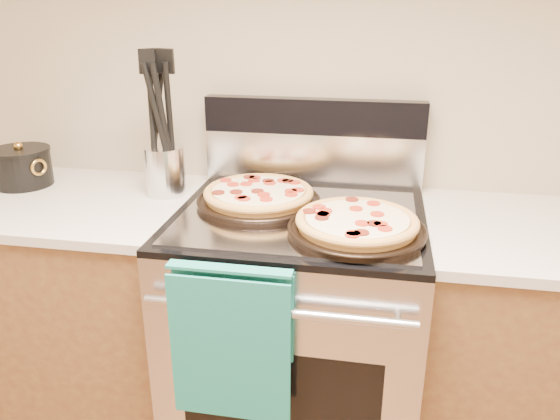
% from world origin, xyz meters
% --- Properties ---
extents(wall_back, '(4.00, 0.00, 4.00)m').
position_xyz_m(wall_back, '(0.00, 2.00, 1.35)').
color(wall_back, tan).
rests_on(wall_back, ground).
extents(range_body, '(0.76, 0.68, 0.90)m').
position_xyz_m(range_body, '(0.00, 1.65, 0.45)').
color(range_body, '#B7B7BC').
rests_on(range_body, ground).
extents(oven_window, '(0.56, 0.01, 0.40)m').
position_xyz_m(oven_window, '(0.00, 1.31, 0.45)').
color(oven_window, black).
rests_on(oven_window, range_body).
extents(cooktop, '(0.76, 0.68, 0.02)m').
position_xyz_m(cooktop, '(0.00, 1.65, 0.91)').
color(cooktop, black).
rests_on(cooktop, range_body).
extents(backsplash_lower, '(0.76, 0.06, 0.18)m').
position_xyz_m(backsplash_lower, '(0.00, 1.96, 1.01)').
color(backsplash_lower, silver).
rests_on(backsplash_lower, cooktop).
extents(backsplash_upper, '(0.76, 0.06, 0.12)m').
position_xyz_m(backsplash_upper, '(0.00, 1.96, 1.16)').
color(backsplash_upper, black).
rests_on(backsplash_upper, backsplash_lower).
extents(oven_handle, '(0.70, 0.03, 0.03)m').
position_xyz_m(oven_handle, '(0.00, 1.27, 0.80)').
color(oven_handle, silver).
rests_on(oven_handle, range_body).
extents(dish_towel, '(0.32, 0.05, 0.42)m').
position_xyz_m(dish_towel, '(-0.12, 1.27, 0.70)').
color(dish_towel, teal).
rests_on(dish_towel, oven_handle).
extents(foil_sheet, '(0.70, 0.55, 0.01)m').
position_xyz_m(foil_sheet, '(0.00, 1.62, 0.92)').
color(foil_sheet, gray).
rests_on(foil_sheet, cooktop).
extents(cabinet_left, '(1.00, 0.62, 0.88)m').
position_xyz_m(cabinet_left, '(-0.88, 1.68, 0.44)').
color(cabinet_left, brown).
rests_on(cabinet_left, ground).
extents(countertop_left, '(1.02, 0.64, 0.03)m').
position_xyz_m(countertop_left, '(-0.88, 1.68, 0.90)').
color(countertop_left, beige).
rests_on(countertop_left, cabinet_left).
extents(pepperoni_pizza_back, '(0.47, 0.47, 0.05)m').
position_xyz_m(pepperoni_pizza_back, '(-0.14, 1.70, 0.95)').
color(pepperoni_pizza_back, '#C88D3D').
rests_on(pepperoni_pizza_back, foil_sheet).
extents(pepperoni_pizza_front, '(0.48, 0.48, 0.05)m').
position_xyz_m(pepperoni_pizza_front, '(0.18, 1.52, 0.95)').
color(pepperoni_pizza_front, '#C88D3D').
rests_on(pepperoni_pizza_front, foil_sheet).
extents(utensil_crock, '(0.13, 0.13, 0.17)m').
position_xyz_m(utensil_crock, '(-0.48, 1.78, 0.99)').
color(utensil_crock, silver).
rests_on(utensil_crock, countertop_left).
extents(saucepan, '(0.26, 0.26, 0.12)m').
position_xyz_m(saucepan, '(-1.02, 1.78, 0.97)').
color(saucepan, black).
rests_on(saucepan, countertop_left).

